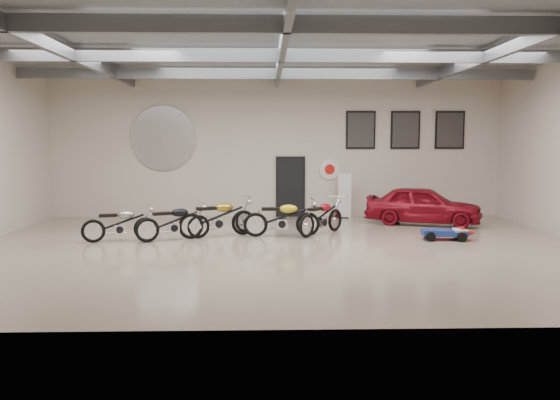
{
  "coord_description": "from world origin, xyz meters",
  "views": [
    {
      "loc": [
        -0.39,
        -13.5,
        2.65
      ],
      "look_at": [
        0.0,
        1.2,
        1.1
      ],
      "focal_mm": 35.0,
      "sensor_mm": 36.0,
      "label": 1
    }
  ],
  "objects_px": {
    "go_kart": "(449,230)",
    "motorcycle_black": "(173,221)",
    "motorcycle_silver": "(119,223)",
    "motorcycle_red": "(321,216)",
    "banner_stand": "(345,194)",
    "vintage_car": "(423,205)",
    "motorcycle_yellow": "(282,217)",
    "motorcycle_gold": "(218,217)"
  },
  "relations": [
    {
      "from": "banner_stand",
      "to": "vintage_car",
      "type": "xyz_separation_m",
      "value": [
        2.35,
        -1.5,
        -0.21
      ]
    },
    {
      "from": "banner_stand",
      "to": "motorcycle_red",
      "type": "xyz_separation_m",
      "value": [
        -1.17,
        -3.4,
        -0.3
      ]
    },
    {
      "from": "vintage_car",
      "to": "motorcycle_red",
      "type": "bearing_deg",
      "value": 137.73
    },
    {
      "from": "motorcycle_black",
      "to": "motorcycle_yellow",
      "type": "bearing_deg",
      "value": -14.24
    },
    {
      "from": "motorcycle_yellow",
      "to": "go_kart",
      "type": "distance_m",
      "value": 4.61
    },
    {
      "from": "motorcycle_silver",
      "to": "motorcycle_black",
      "type": "height_order",
      "value": "motorcycle_black"
    },
    {
      "from": "motorcycle_gold",
      "to": "go_kart",
      "type": "distance_m",
      "value": 6.4
    },
    {
      "from": "motorcycle_silver",
      "to": "go_kart",
      "type": "xyz_separation_m",
      "value": [
        8.94,
        -0.03,
        -0.24
      ]
    },
    {
      "from": "banner_stand",
      "to": "go_kart",
      "type": "distance_m",
      "value": 4.98
    },
    {
      "from": "banner_stand",
      "to": "vintage_car",
      "type": "bearing_deg",
      "value": -27.29
    },
    {
      "from": "motorcycle_red",
      "to": "vintage_car",
      "type": "xyz_separation_m",
      "value": [
        3.51,
        1.9,
        0.09
      ]
    },
    {
      "from": "motorcycle_black",
      "to": "motorcycle_yellow",
      "type": "distance_m",
      "value": 3.02
    },
    {
      "from": "motorcycle_silver",
      "to": "motorcycle_red",
      "type": "xyz_separation_m",
      "value": [
        5.55,
        0.99,
        0.04
      ]
    },
    {
      "from": "motorcycle_silver",
      "to": "motorcycle_gold",
      "type": "relative_size",
      "value": 0.87
    },
    {
      "from": "motorcycle_gold",
      "to": "motorcycle_silver",
      "type": "bearing_deg",
      "value": 169.62
    },
    {
      "from": "motorcycle_black",
      "to": "go_kart",
      "type": "relative_size",
      "value": 1.39
    },
    {
      "from": "motorcycle_red",
      "to": "go_kart",
      "type": "xyz_separation_m",
      "value": [
        3.39,
        -1.01,
        -0.27
      ]
    },
    {
      "from": "vintage_car",
      "to": "motorcycle_silver",
      "type": "bearing_deg",
      "value": 126.96
    },
    {
      "from": "go_kart",
      "to": "motorcycle_gold",
      "type": "bearing_deg",
      "value": -179.83
    },
    {
      "from": "motorcycle_gold",
      "to": "motorcycle_yellow",
      "type": "relative_size",
      "value": 1.05
    },
    {
      "from": "banner_stand",
      "to": "vintage_car",
      "type": "height_order",
      "value": "banner_stand"
    },
    {
      "from": "vintage_car",
      "to": "motorcycle_yellow",
      "type": "bearing_deg",
      "value": 134.91
    },
    {
      "from": "motorcycle_gold",
      "to": "go_kart",
      "type": "xyz_separation_m",
      "value": [
        6.36,
        -0.66,
        -0.31
      ]
    },
    {
      "from": "go_kart",
      "to": "vintage_car",
      "type": "distance_m",
      "value": 2.94
    },
    {
      "from": "go_kart",
      "to": "motorcycle_black",
      "type": "bearing_deg",
      "value": -175.01
    },
    {
      "from": "vintage_car",
      "to": "motorcycle_black",
      "type": "bearing_deg",
      "value": 129.21
    },
    {
      "from": "motorcycle_yellow",
      "to": "motorcycle_red",
      "type": "bearing_deg",
      "value": 14.19
    },
    {
      "from": "motorcycle_black",
      "to": "go_kart",
      "type": "height_order",
      "value": "motorcycle_black"
    },
    {
      "from": "motorcycle_yellow",
      "to": "vintage_car",
      "type": "bearing_deg",
      "value": 23.56
    },
    {
      "from": "motorcycle_silver",
      "to": "vintage_car",
      "type": "height_order",
      "value": "vintage_car"
    },
    {
      "from": "vintage_car",
      "to": "go_kart",
      "type": "bearing_deg",
      "value": -163.08
    },
    {
      "from": "motorcycle_black",
      "to": "go_kart",
      "type": "distance_m",
      "value": 7.53
    },
    {
      "from": "go_kart",
      "to": "motorcycle_red",
      "type": "bearing_deg",
      "value": 169.45
    },
    {
      "from": "motorcycle_silver",
      "to": "motorcycle_red",
      "type": "bearing_deg",
      "value": -6.43
    },
    {
      "from": "motorcycle_black",
      "to": "motorcycle_gold",
      "type": "xyz_separation_m",
      "value": [
        1.16,
        0.51,
        0.05
      ]
    },
    {
      "from": "motorcycle_silver",
      "to": "motorcycle_red",
      "type": "relative_size",
      "value": 0.93
    },
    {
      "from": "banner_stand",
      "to": "go_kart",
      "type": "relative_size",
      "value": 1.15
    },
    {
      "from": "motorcycle_gold",
      "to": "go_kart",
      "type": "bearing_deg",
      "value": -30.1
    },
    {
      "from": "motorcycle_silver",
      "to": "motorcycle_red",
      "type": "distance_m",
      "value": 5.64
    },
    {
      "from": "motorcycle_silver",
      "to": "motorcycle_black",
      "type": "relative_size",
      "value": 0.95
    },
    {
      "from": "motorcycle_black",
      "to": "motorcycle_red",
      "type": "height_order",
      "value": "motorcycle_red"
    },
    {
      "from": "banner_stand",
      "to": "motorcycle_silver",
      "type": "xyz_separation_m",
      "value": [
        -6.72,
        -4.39,
        -0.34
      ]
    }
  ]
}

